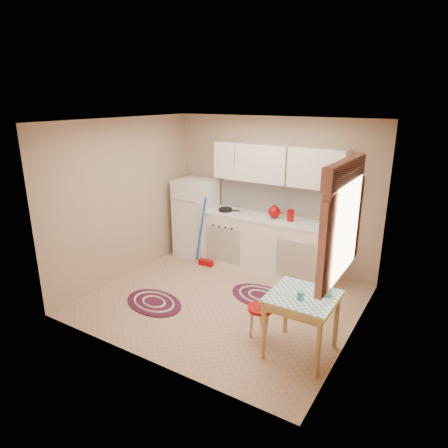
{
  "coord_description": "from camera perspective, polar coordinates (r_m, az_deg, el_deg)",
  "views": [
    {
      "loc": [
        2.71,
        -4.36,
        2.79
      ],
      "look_at": [
        -0.13,
        0.25,
        1.06
      ],
      "focal_mm": 32.0,
      "sensor_mm": 36.0,
      "label": 1
    }
  ],
  "objects": [
    {
      "name": "red_kettle",
      "position": [
        6.45,
        7.18,
        1.73
      ],
      "size": [
        0.25,
        0.23,
        0.21
      ],
      "primitive_type": null,
      "rotation": [
        0.0,
        0.0,
        -0.22
      ],
      "color": "#910505",
      "rests_on": "countertop"
    },
    {
      "name": "mug",
      "position": [
        4.39,
        10.91,
        -10.02
      ],
      "size": [
        0.09,
        0.09,
        0.1
      ],
      "primitive_type": "cylinder",
      "rotation": [
        0.0,
        0.0,
        -0.11
      ],
      "color": "teal",
      "rests_on": "table"
    },
    {
      "name": "red_canister",
      "position": [
        6.35,
        9.48,
        1.12
      ],
      "size": [
        0.12,
        0.12,
        0.16
      ],
      "primitive_type": "cylinder",
      "rotation": [
        0.0,
        0.0,
        -0.17
      ],
      "color": "#910505",
      "rests_on": "countertop"
    },
    {
      "name": "countertop",
      "position": [
        6.55,
        5.86,
        0.87
      ],
      "size": [
        2.27,
        0.62,
        0.04
      ],
      "primitive_type": "cube",
      "color": "silver",
      "rests_on": "base_cabinets"
    },
    {
      "name": "coffee_pot",
      "position": [
        4.48,
        14.52,
        -8.46
      ],
      "size": [
        0.17,
        0.15,
        0.27
      ],
      "primitive_type": null,
      "rotation": [
        0.0,
        0.0,
        0.34
      ],
      "color": "teal",
      "rests_on": "table"
    },
    {
      "name": "fridge",
      "position": [
        7.23,
        -4.02,
        0.88
      ],
      "size": [
        0.65,
        0.6,
        1.4
      ],
      "primitive_type": "cube",
      "color": "white",
      "rests_on": "ground"
    },
    {
      "name": "rug_left",
      "position": [
        5.84,
        -9.99,
        -10.98
      ],
      "size": [
        1.07,
        0.83,
        0.02
      ],
      "primitive_type": null,
      "rotation": [
        0.0,
        0.0,
        -0.23
      ],
      "color": "maroon",
      "rests_on": "ground"
    },
    {
      "name": "rug_center",
      "position": [
        5.95,
        5.26,
        -10.22
      ],
      "size": [
        1.07,
        0.82,
        0.02
      ],
      "primitive_type": null,
      "rotation": [
        0.0,
        0.0,
        -0.2
      ],
      "color": "maroon",
      "rests_on": "ground"
    },
    {
      "name": "frying_pan",
      "position": [
        6.83,
        0.19,
        2.06
      ],
      "size": [
        0.27,
        0.27,
        0.05
      ],
      "primitive_type": "cylinder",
      "rotation": [
        0.0,
        0.0,
        0.19
      ],
      "color": "black",
      "rests_on": "countertop"
    },
    {
      "name": "stool",
      "position": [
        4.94,
        5.21,
        -13.86
      ],
      "size": [
        0.41,
        0.41,
        0.42
      ],
      "primitive_type": "cylinder",
      "rotation": [
        0.0,
        0.0,
        -0.36
      ],
      "color": "#910505",
      "rests_on": "ground"
    },
    {
      "name": "room_shell",
      "position": [
        5.39,
        2.53,
        4.93
      ],
      "size": [
        3.64,
        3.6,
        2.52
      ],
      "color": "tan",
      "rests_on": "ground"
    },
    {
      "name": "broom",
      "position": [
        6.74,
        -2.64,
        -1.24
      ],
      "size": [
        0.29,
        0.14,
        1.2
      ],
      "primitive_type": null,
      "rotation": [
        0.0,
        0.0,
        0.08
      ],
      "color": "blue",
      "rests_on": "ground"
    },
    {
      "name": "table",
      "position": [
        4.68,
        10.9,
        -13.93
      ],
      "size": [
        0.72,
        0.72,
        0.72
      ],
      "primitive_type": "cube",
      "color": "#DEC06F",
      "rests_on": "ground"
    },
    {
      "name": "base_cabinets",
      "position": [
        6.69,
        5.74,
        -2.9
      ],
      "size": [
        2.25,
        0.6,
        0.88
      ],
      "primitive_type": "cube",
      "color": "white",
      "rests_on": "ground"
    }
  ]
}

